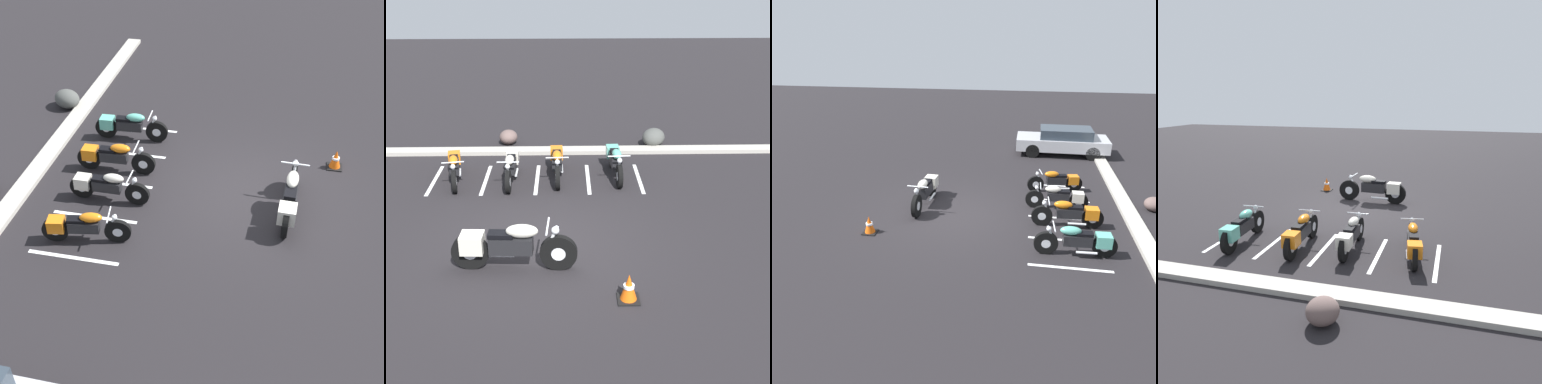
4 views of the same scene
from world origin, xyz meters
TOP-DOWN VIEW (x-y plane):
  - ground at (0.00, 0.00)m, footprint 60.00×60.00m
  - motorcycle_cream_featured at (-0.60, -0.96)m, footprint 2.47×0.69m
  - parked_bike_0 at (-2.47, 3.55)m, footprint 0.68×2.01m
  - parked_bike_1 at (-0.94, 3.53)m, footprint 0.57×2.04m
  - parked_bike_2 at (0.31, 3.77)m, footprint 0.60×2.13m
  - parked_bike_3 at (1.93, 3.83)m, footprint 0.60×2.14m
  - concrete_curb at (0.00, 5.75)m, footprint 18.00×0.50m
  - landscape_rock_0 at (-1.30, 6.60)m, footprint 0.70×0.73m
  - traffic_cone at (1.66, -2.07)m, footprint 0.40×0.40m
  - stall_line_0 at (-3.06, 3.58)m, footprint 0.10×2.10m
  - stall_line_1 at (-1.65, 3.58)m, footprint 0.10×2.10m
  - stall_line_2 at (-0.24, 3.58)m, footprint 0.10×2.10m
  - stall_line_3 at (1.17, 3.58)m, footprint 0.10×2.10m
  - stall_line_4 at (2.57, 3.58)m, footprint 0.10×2.10m

SIDE VIEW (x-z plane):
  - ground at x=0.00m, z-range 0.00..0.00m
  - stall_line_0 at x=-3.06m, z-range 0.00..0.00m
  - stall_line_1 at x=-1.65m, z-range 0.00..0.00m
  - stall_line_2 at x=-0.24m, z-range 0.00..0.00m
  - stall_line_3 at x=1.17m, z-range 0.00..0.00m
  - stall_line_4 at x=2.57m, z-range 0.00..0.00m
  - concrete_curb at x=0.00m, z-range 0.00..0.12m
  - landscape_rock_0 at x=-1.30m, z-range 0.00..0.47m
  - traffic_cone at x=1.66m, z-range -0.02..0.51m
  - parked_bike_0 at x=-2.47m, z-range 0.03..0.82m
  - parked_bike_1 at x=-0.94m, z-range 0.03..0.83m
  - parked_bike_2 at x=0.31m, z-range 0.03..0.86m
  - parked_bike_3 at x=1.93m, z-range 0.03..0.87m
  - motorcycle_cream_featured at x=-0.60m, z-range 0.03..1.00m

